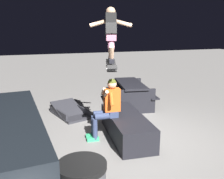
{
  "coord_description": "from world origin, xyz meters",
  "views": [
    {
      "loc": [
        -4.58,
        2.05,
        2.37
      ],
      "look_at": [
        0.28,
        0.43,
        1.11
      ],
      "focal_mm": 39.41,
      "sensor_mm": 36.0,
      "label": 1
    }
  ],
  "objects": [
    {
      "name": "ground_plane",
      "position": [
        0.0,
        0.0,
        0.0
      ],
      "size": [
        40.0,
        40.0,
        0.0
      ],
      "primitive_type": "plane",
      "color": "slate"
    },
    {
      "name": "skateboard",
      "position": [
        0.35,
        0.43,
        1.62
      ],
      "size": [
        1.03,
        0.47,
        0.17
      ],
      "color": "black"
    },
    {
      "name": "person_sitting_on_ledge",
      "position": [
        0.29,
        0.54,
        0.75
      ],
      "size": [
        0.6,
        0.77,
        1.34
      ],
      "color": "#2D3856",
      "rests_on": "ground"
    },
    {
      "name": "skater_airborne",
      "position": [
        0.4,
        0.41,
        2.31
      ],
      "size": [
        0.64,
        0.87,
        1.12
      ],
      "color": "black"
    },
    {
      "name": "picnic_table_back",
      "position": [
        2.32,
        -0.86,
        0.5
      ],
      "size": [
        1.89,
        1.6,
        0.75
      ],
      "color": "black",
      "rests_on": "ground"
    },
    {
      "name": "ledge_box_main",
      "position": [
        0.21,
        0.12,
        0.25
      ],
      "size": [
        2.02,
        0.89,
        0.51
      ],
      "primitive_type": "cube",
      "rotation": [
        0.0,
        0.0,
        -0.08
      ],
      "color": "black",
      "rests_on": "ground"
    },
    {
      "name": "kicker_ramp",
      "position": [
        2.01,
        1.09,
        0.07
      ],
      "size": [
        1.38,
        1.05,
        0.42
      ],
      "color": "#28282D",
      "rests_on": "ground"
    }
  ]
}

